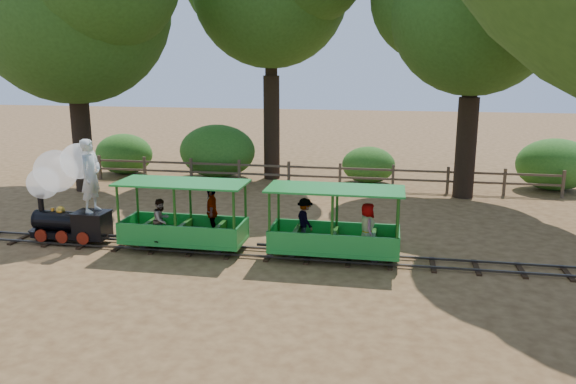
% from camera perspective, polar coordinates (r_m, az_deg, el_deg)
% --- Properties ---
extents(ground, '(90.00, 90.00, 0.00)m').
position_cam_1_polar(ground, '(14.23, -1.88, -6.46)').
color(ground, '#A47747').
rests_on(ground, ground).
extents(track, '(22.00, 1.00, 0.10)m').
position_cam_1_polar(track, '(14.21, -1.88, -6.21)').
color(track, '#3F3D3A').
rests_on(track, ground).
extents(locomotive, '(2.39, 1.12, 2.88)m').
position_cam_1_polar(locomotive, '(15.97, -21.64, 0.69)').
color(locomotive, black).
rests_on(locomotive, ground).
extents(carriage_front, '(3.29, 1.37, 1.71)m').
position_cam_1_polar(carriage_front, '(14.61, -10.34, -3.03)').
color(carriage_front, '#1F9133').
rests_on(carriage_front, track).
extents(carriage_rear, '(3.29, 1.41, 1.71)m').
position_cam_1_polar(carriage_rear, '(13.78, 4.64, -3.88)').
color(carriage_rear, '#1F9133').
rests_on(carriage_rear, track).
extents(oak_ne, '(7.18, 6.32, 9.34)m').
position_cam_1_polar(oak_ne, '(20.92, 18.48, 17.88)').
color(oak_ne, '#2D2116').
rests_on(oak_ne, ground).
extents(fence, '(18.10, 0.10, 1.00)m').
position_cam_1_polar(fence, '(21.70, 2.68, 1.93)').
color(fence, brown).
rests_on(fence, ground).
extents(shrub_west, '(2.52, 1.94, 1.75)m').
position_cam_1_polar(shrub_west, '(25.46, -16.32, 3.74)').
color(shrub_west, '#2D6B1E').
rests_on(shrub_west, ground).
extents(shrub_mid_w, '(3.22, 2.48, 2.23)m').
position_cam_1_polar(shrub_mid_w, '(23.81, -7.19, 4.14)').
color(shrub_mid_w, '#2D6B1E').
rests_on(shrub_mid_w, ground).
extents(shrub_mid_e, '(2.13, 1.64, 1.47)m').
position_cam_1_polar(shrub_mid_e, '(22.77, 8.17, 2.74)').
color(shrub_mid_e, '#2D6B1E').
rests_on(shrub_mid_e, ground).
extents(shrub_east, '(2.84, 2.19, 1.97)m').
position_cam_1_polar(shrub_east, '(23.50, 25.47, 2.54)').
color(shrub_east, '#2D6B1E').
rests_on(shrub_east, ground).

